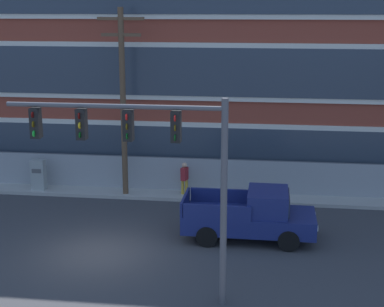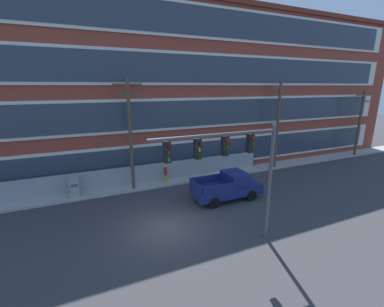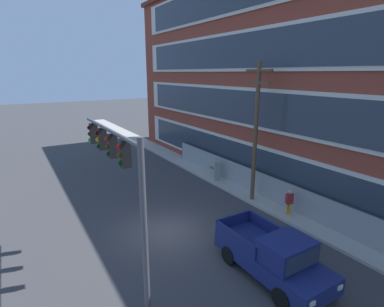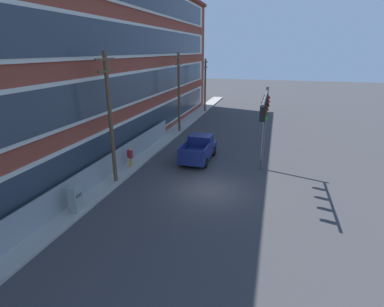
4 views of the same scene
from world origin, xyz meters
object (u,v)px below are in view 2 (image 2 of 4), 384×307
Objects in this scene: pickup_truck_navy at (228,187)px; traffic_signal_mast at (235,160)px; pedestrian_near_cabinet at (165,173)px; utility_pole_near_corner at (130,132)px; electrical_cabinet at (75,189)px; utility_pole_midblock at (278,123)px; utility_pole_far_east at (360,120)px.

traffic_signal_mast is at bearing -119.48° from pickup_truck_navy.
traffic_signal_mast is 3.85× the size of pedestrian_near_cabinet.
utility_pole_near_corner is 5.33× the size of electrical_cabinet.
traffic_signal_mast reaches higher than pickup_truck_navy.
utility_pole_midblock is at bearing 28.01° from pickup_truck_navy.
utility_pole_midblock is 18.83m from electrical_cabinet.
electrical_cabinet is (-7.39, 9.66, -3.92)m from traffic_signal_mast.
electrical_cabinet is 7.05m from pedestrian_near_cabinet.
pickup_truck_navy is 0.59× the size of utility_pole_near_corner.
utility_pole_far_east is at bearing -0.51° from utility_pole_midblock.
utility_pole_midblock reaches higher than utility_pole_far_east.
utility_pole_far_east is (26.19, -0.21, -0.50)m from utility_pole_near_corner.
traffic_signal_mast is 10.09m from utility_pole_near_corner.
utility_pole_near_corner is at bearing -174.85° from pedestrian_near_cabinet.
utility_pole_midblock is 11.98m from pedestrian_near_cabinet.
pickup_truck_navy is 0.67× the size of utility_pole_far_east.
utility_pole_near_corner is 26.20m from utility_pole_far_east.
electrical_cabinet is at bearing 179.13° from utility_pole_near_corner.
utility_pole_near_corner reaches higher than pickup_truck_navy.
utility_pole_midblock reaches higher than electrical_cabinet.
traffic_signal_mast is at bearing -157.86° from utility_pole_far_east.
electrical_cabinet is at bearing 179.49° from utility_pole_far_east.
utility_pole_midblock is 5.21× the size of electrical_cabinet.
electrical_cabinet is (-4.27, 0.06, -3.94)m from utility_pole_near_corner.
utility_pole_near_corner reaches higher than utility_pole_far_east.
utility_pole_near_corner is 5.81m from electrical_cabinet.
electrical_cabinet is at bearing 127.42° from traffic_signal_mast.
pedestrian_near_cabinet is (-11.39, 0.35, -3.69)m from utility_pole_midblock.
pickup_truck_navy reaches higher than pedestrian_near_cabinet.
utility_pole_midblock is at bearing -0.52° from electrical_cabinet.
utility_pole_far_east is (12.03, -0.11, -0.41)m from utility_pole_midblock.
traffic_signal_mast is 24.91m from utility_pole_far_east.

